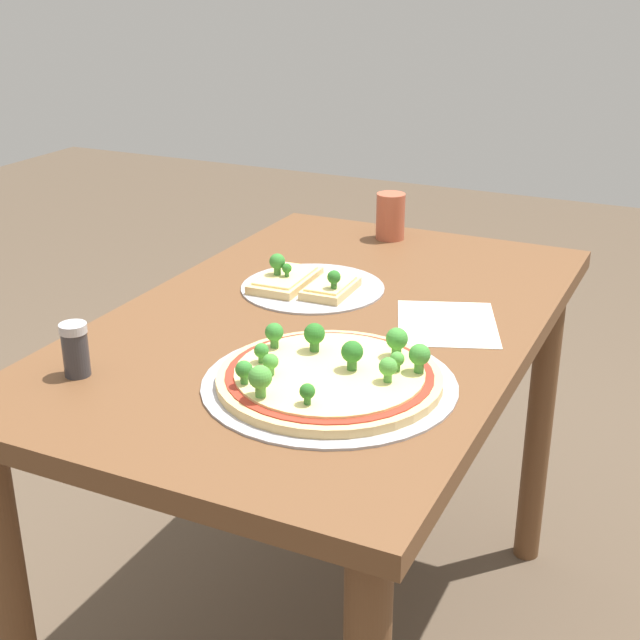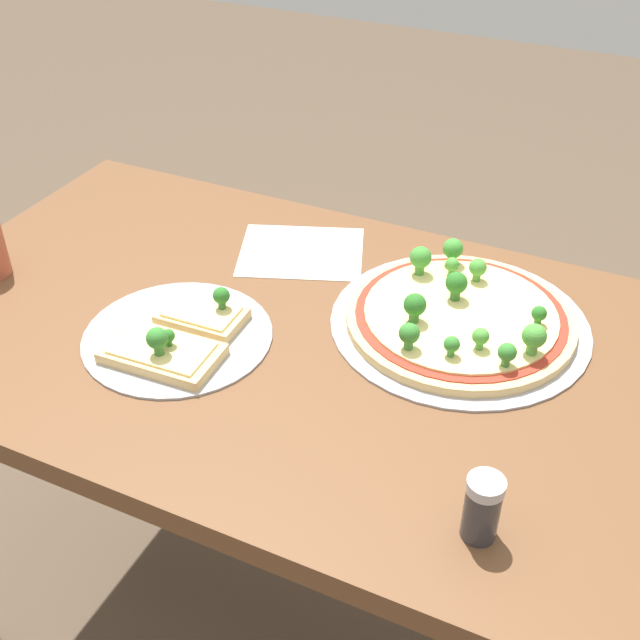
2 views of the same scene
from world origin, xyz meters
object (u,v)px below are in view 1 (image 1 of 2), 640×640
dining_table (326,376)px  pizza_tray_whole (330,376)px  drinking_cup (390,216)px  condiment_shaker (75,349)px  pizza_tray_slice (306,284)px

dining_table → pizza_tray_whole: 0.30m
pizza_tray_whole → drinking_cup: drinking_cup is taller
dining_table → condiment_shaker: size_ratio=13.82×
dining_table → pizza_tray_whole: size_ratio=3.04×
dining_table → drinking_cup: size_ratio=11.27×
dining_table → pizza_tray_slice: 0.19m
pizza_tray_slice → drinking_cup: bearing=176.1°
dining_table → pizza_tray_slice: bearing=-139.3°
drinking_cup → pizza_tray_slice: bearing=-3.9°
pizza_tray_whole → drinking_cup: (-0.73, -0.19, 0.04)m
pizza_tray_slice → condiment_shaker: size_ratio=3.27×
pizza_tray_whole → pizza_tray_slice: (-0.35, -0.21, -0.00)m
condiment_shaker → dining_table: bearing=147.4°
condiment_shaker → pizza_tray_whole: bearing=110.2°
dining_table → condiment_shaker: condiment_shaker is taller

